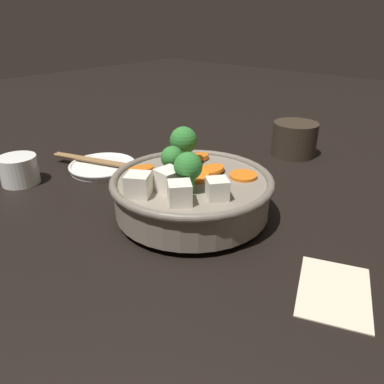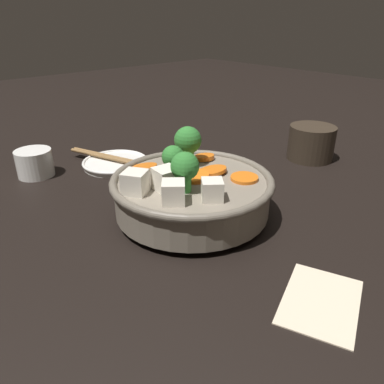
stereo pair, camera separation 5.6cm
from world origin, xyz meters
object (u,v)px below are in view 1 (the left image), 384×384
Objects in this scene: dark_mug at (295,139)px; side_saucer at (103,166)px; stirfry_bowl at (191,190)px; tea_cup at (19,170)px; chopsticks_pair at (102,162)px.

side_saucer is at bearing 143.68° from dark_mug.
dark_mug is at bearing -36.32° from side_saucer.
stirfry_bowl is at bearing -177.88° from dark_mug.
side_saucer is at bearing -23.51° from tea_cup.
chopsticks_pair is at bearing 84.74° from stirfry_bowl.
tea_cup is (-0.11, 0.31, -0.02)m from stirfry_bowl.
dark_mug is (0.35, 0.01, -0.01)m from stirfry_bowl.
stirfry_bowl is 0.34m from tea_cup.
dark_mug is (0.33, -0.24, 0.03)m from side_saucer.
dark_mug is at bearing 2.12° from stirfry_bowl.
side_saucer is 0.01m from chopsticks_pair.
chopsticks_pair is at bearing -23.51° from tea_cup.
side_saucer is 0.60× the size of chopsticks_pair.
side_saucer is (0.02, 0.25, -0.04)m from stirfry_bowl.
dark_mug reaches higher than tea_cup.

